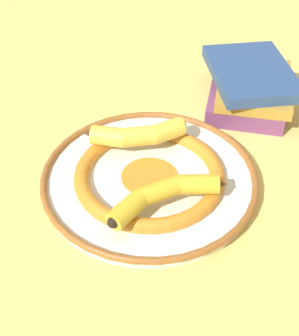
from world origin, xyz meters
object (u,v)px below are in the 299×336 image
object	(u,v)px
banana_b	(136,135)
decorative_bowl	(150,177)
banana_a	(164,194)
book_stack	(250,87)

from	to	relation	value
banana_b	decorative_bowl	bearing A→B (deg)	-80.75
banana_a	decorative_bowl	bearing A→B (deg)	-99.26
banana_a	banana_b	world-z (taller)	banana_b
banana_a	book_stack	bearing A→B (deg)	-146.48
decorative_bowl	book_stack	size ratio (longest dim) A/B	1.41
decorative_bowl	banana_a	size ratio (longest dim) A/B	1.78
banana_a	book_stack	distance (m)	0.36
banana_b	book_stack	xyz separation A→B (m)	(-0.27, -0.05, -0.01)
banana_a	book_stack	size ratio (longest dim) A/B	0.79
decorative_bowl	banana_b	distance (m)	0.08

